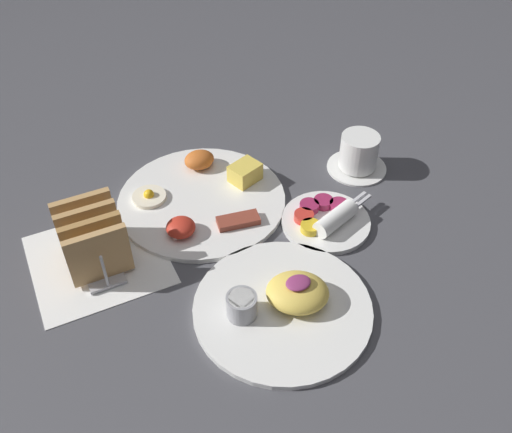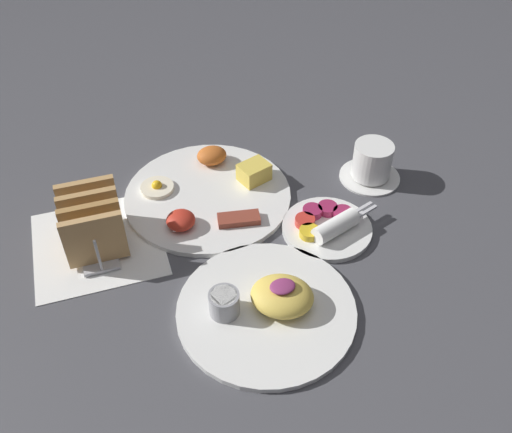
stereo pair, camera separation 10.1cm
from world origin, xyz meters
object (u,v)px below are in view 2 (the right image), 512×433
plate_breakfast (209,192)px  plate_foreground (267,305)px  coffee_cup (372,163)px  toast_rack (92,223)px  plate_condiments (327,226)px

plate_breakfast → plate_foreground: (0.02, -0.29, 0.00)m
plate_foreground → coffee_cup: 0.39m
plate_breakfast → coffee_cup: bearing=-7.8°
plate_breakfast → toast_rack: size_ratio=2.14×
toast_rack → coffee_cup: toast_rack is taller
plate_condiments → plate_foreground: bearing=-139.3°
plate_condiments → coffee_cup: coffee_cup is taller
plate_foreground → toast_rack: size_ratio=1.90×
plate_breakfast → plate_foreground: size_ratio=1.12×
toast_rack → plate_foreground: bearing=-44.4°
plate_foreground → coffee_cup: size_ratio=2.35×
toast_rack → plate_breakfast: bearing=16.5°
plate_foreground → coffee_cup: coffee_cup is taller
plate_condiments → coffee_cup: (0.14, 0.11, 0.02)m
coffee_cup → plate_breakfast: bearing=172.2°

